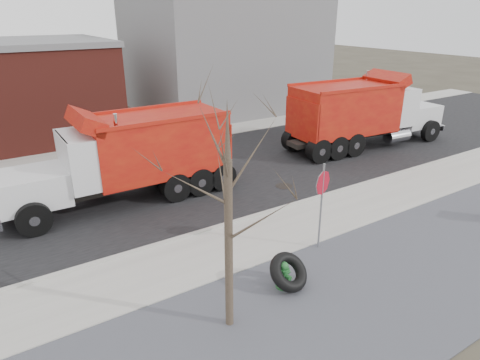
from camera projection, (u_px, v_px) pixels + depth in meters
ground at (273, 239)px, 13.48m from camera, size 120.00×120.00×0.00m
gravel_verge at (356, 297)px, 10.75m from camera, size 60.00×5.00×0.03m
sidewalk at (268, 235)px, 13.67m from camera, size 60.00×2.50×0.06m
curb at (246, 219)px, 14.67m from camera, size 60.00×0.15×0.11m
road at (185, 178)px, 18.39m from camera, size 60.00×9.40×0.02m
far_sidewalk at (137, 145)px, 22.83m from camera, size 60.00×2.00×0.06m
building_grey at (223, 51)px, 30.58m from camera, size 12.00×10.00×8.00m
bare_tree at (228, 193)px, 8.62m from camera, size 3.20×3.20×5.20m
fire_hydrant at (284, 276)px, 11.00m from camera, size 0.44×0.43×0.77m
truck_tire at (288, 272)px, 10.96m from camera, size 1.23×1.15×0.95m
stop_sign at (322, 192)px, 12.30m from camera, size 0.71×0.25×2.72m
dump_truck_red_a at (363, 111)px, 21.92m from camera, size 9.40×3.21×3.74m
dump_truck_red_b at (130, 154)px, 15.68m from camera, size 8.41×2.49×3.55m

